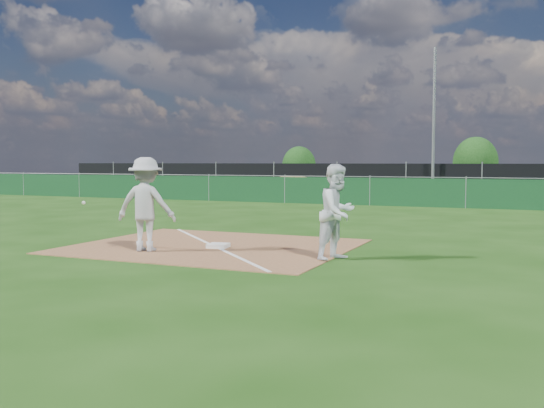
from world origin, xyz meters
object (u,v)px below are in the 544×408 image
Objects in this scene: tree_mid at (475,162)px; car_right at (495,182)px; light_pole at (434,123)px; car_left at (320,178)px; play_at_first at (146,204)px; tree_left at (299,166)px; runner at (338,212)px; first_base at (218,246)px; car_mid at (408,181)px.

car_right is at bearing -75.10° from tree_mid.
light_pole reaches higher than car_left.
car_right is 6.71m from tree_mid.
play_at_first is 34.05m from tree_left.
light_pole is 6.61m from car_right.
play_at_first is at bearing -74.47° from tree_left.
runner is 33.67m from tree_mid.
play_at_first is (-1.16, -1.04, 0.94)m from first_base.
light_pole is 2.60× the size of tree_left.
tree_left is at bearing 107.92° from first_base.
car_right is at bearing -18.80° from tree_left.
car_left is at bearing 105.88° from car_right.
light_pole is at bearing -40.54° from tree_left.
runner is 0.39× the size of car_right.
car_mid is 1.12× the size of tree_mid.
play_at_first is 29.27m from car_left.
car_left is at bearing -149.66° from tree_mid.
first_base is 0.19× the size of play_at_first.
play_at_first reaches higher than car_left.
tree_left reaches higher than play_at_first.
tree_mid is (3.50, 6.33, 1.20)m from car_mid.
car_left is at bearing 104.48° from first_base.
tree_left reaches higher than first_base.
tree_mid is (9.59, 5.61, 1.07)m from car_left.
runner reaches higher than car_right.
runner is at bearing -162.96° from car_right.
light_pole reaches higher than car_right.
runner is (2.86, -0.42, 0.86)m from first_base.
car_mid is 7.33m from tree_mid.
car_right is at bearing -110.28° from car_mid.
car_left reaches higher than car_right.
runner is 0.60× the size of tree_left.
tree_left reaches higher than car_left.
car_right is at bearing 59.68° from light_pole.
car_right is (2.90, 4.95, -3.29)m from light_pole.
play_at_first reaches higher than car_mid.
runner is (1.59, -22.32, -3.07)m from light_pole.
play_at_first is 0.60× the size of tree_mid.
light_pole is at bearing 25.79° from runner.
play_at_first is at bearing 160.02° from car_mid.
car_right is 1.56× the size of tree_left.
first_base is 28.53m from car_left.
play_at_first is at bearing -138.13° from first_base.
car_right is 15.27m from tree_left.
tree_left is at bearing 105.53° from play_at_first.
car_right is at bearing 81.20° from first_base.
light_pole reaches higher than play_at_first.
light_pole reaches higher than runner.
runner is at bearing -67.81° from tree_left.
light_pole is at bearing 169.45° from car_right.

